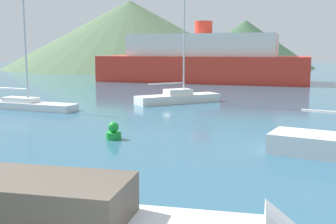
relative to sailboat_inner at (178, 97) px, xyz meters
name	(u,v)px	position (x,y,z in m)	size (l,w,h in m)	color
sailboat_inner	(178,97)	(0.00, 0.00, 0.00)	(6.51, 4.84, 10.16)	white
sailboat_outer	(21,104)	(-10.66, -3.76, -0.12)	(8.41, 4.08, 7.72)	white
ferry_distant	(203,61)	(2.51, 21.38, 2.13)	(26.87, 14.87, 7.44)	red
buoy_marker	(114,132)	(-2.55, -13.18, -0.13)	(0.69, 0.69, 0.80)	green
hill_west	(130,34)	(-12.16, 60.27, 6.70)	(53.43, 53.43, 14.33)	#4C6647
hill_central	(245,44)	(12.80, 61.25, 4.63)	(29.45, 29.45, 10.18)	#38563D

